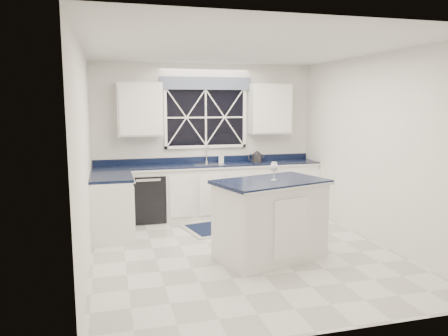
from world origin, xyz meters
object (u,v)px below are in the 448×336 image
object	(u,v)px
island	(270,219)
kettle	(257,157)
soap_bottle	(221,157)
wine_glass	(274,168)
faucet	(207,154)
dishwasher	(147,197)

from	to	relation	value
island	kettle	distance (m)	2.43
soap_bottle	island	bearing A→B (deg)	-89.41
kettle	wine_glass	world-z (taller)	wine_glass
faucet	dishwasher	bearing A→B (deg)	-169.98
faucet	kettle	bearing A→B (deg)	-11.95
faucet	wine_glass	xyz separation A→B (m)	(0.31, -2.50, 0.10)
faucet	kettle	distance (m)	0.91
dishwasher	kettle	world-z (taller)	kettle
dishwasher	faucet	size ratio (longest dim) A/B	2.72
island	wine_glass	distance (m)	0.68
dishwasher	wine_glass	size ratio (longest dim) A/B	3.49
kettle	soap_bottle	distance (m)	0.65
island	soap_bottle	bearing A→B (deg)	74.03
dishwasher	island	bearing A→B (deg)	-58.97
faucet	soap_bottle	xyz separation A→B (m)	(0.25, -0.07, -0.06)
kettle	faucet	bearing A→B (deg)	-169.62
dishwasher	soap_bottle	xyz separation A→B (m)	(1.35, 0.12, 0.63)
faucet	soap_bottle	size ratio (longest dim) A/B	1.56
kettle	soap_bottle	xyz separation A→B (m)	(-0.64, 0.12, -0.00)
faucet	soap_bottle	world-z (taller)	faucet
kettle	soap_bottle	bearing A→B (deg)	-168.19
wine_glass	soap_bottle	distance (m)	2.44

